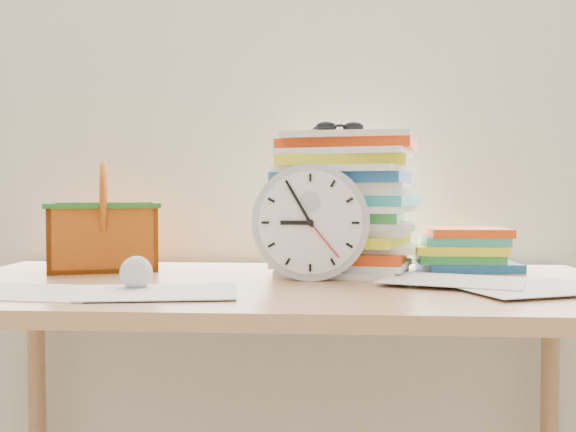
# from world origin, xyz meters

# --- Properties ---
(curtain) EXTENTS (2.40, 0.01, 2.50)m
(curtain) POSITION_xyz_m (0.00, 1.98, 1.30)
(curtain) COLOR white
(curtain) RESTS_ON room_shell
(desk) EXTENTS (1.40, 0.70, 0.75)m
(desk) POSITION_xyz_m (0.00, 1.60, 0.68)
(desk) COLOR #B27E53
(desk) RESTS_ON ground
(paper_stack) EXTENTS (0.36, 0.32, 0.31)m
(paper_stack) POSITION_xyz_m (0.14, 1.77, 0.91)
(paper_stack) COLOR white
(paper_stack) RESTS_ON desk
(clock) EXTENTS (0.24, 0.05, 0.24)m
(clock) POSITION_xyz_m (0.07, 1.63, 0.87)
(clock) COLOR #B3B5B9
(clock) RESTS_ON desk
(sunglasses) EXTENTS (0.15, 0.13, 0.03)m
(sunglasses) POSITION_xyz_m (0.13, 1.75, 1.08)
(sunglasses) COLOR black
(sunglasses) RESTS_ON paper_stack
(book_stack) EXTENTS (0.25, 0.20, 0.10)m
(book_stack) POSITION_xyz_m (0.42, 1.82, 0.80)
(book_stack) COLOR white
(book_stack) RESTS_ON desk
(basket) EXTENTS (0.30, 0.27, 0.25)m
(basket) POSITION_xyz_m (-0.43, 1.79, 0.88)
(basket) COLOR #C35B13
(basket) RESTS_ON desk
(crumpled_ball) EXTENTS (0.06, 0.06, 0.06)m
(crumpled_ball) POSITION_xyz_m (-0.25, 1.48, 0.78)
(crumpled_ball) COLOR silver
(crumpled_ball) RESTS_ON desk
(scattered_papers) EXTENTS (1.26, 0.42, 0.02)m
(scattered_papers) POSITION_xyz_m (0.00, 1.60, 0.76)
(scattered_papers) COLOR white
(scattered_papers) RESTS_ON desk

